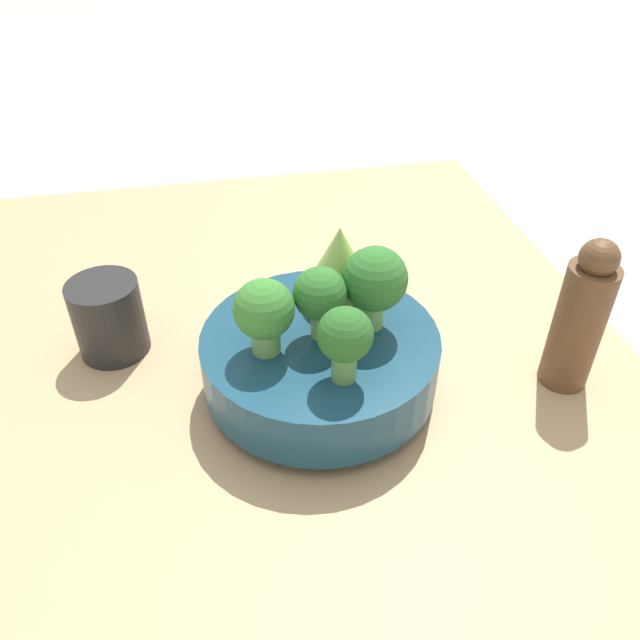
% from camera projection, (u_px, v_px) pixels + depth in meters
% --- Properties ---
extents(ground_plane, '(6.00, 6.00, 0.00)m').
position_uv_depth(ground_plane, '(286.00, 399.00, 0.70)').
color(ground_plane, '#ADA89E').
extents(table, '(1.04, 0.80, 0.03)m').
position_uv_depth(table, '(286.00, 388.00, 0.69)').
color(table, tan).
rests_on(table, ground_plane).
extents(bowl, '(0.24, 0.24, 0.07)m').
position_uv_depth(bowl, '(320.00, 359.00, 0.64)').
color(bowl, navy).
rests_on(bowl, table).
extents(romanesco_piece_far, '(0.07, 0.07, 0.09)m').
position_uv_depth(romanesco_piece_far, '(339.00, 260.00, 0.63)').
color(romanesco_piece_far, '#7AB256').
rests_on(romanesco_piece_far, bowl).
extents(broccoli_floret_back, '(0.06, 0.06, 0.09)m').
position_uv_depth(broccoli_floret_back, '(375.00, 281.00, 0.60)').
color(broccoli_floret_back, '#7AB256').
rests_on(broccoli_floret_back, bowl).
extents(broccoli_floret_front, '(0.06, 0.06, 0.08)m').
position_uv_depth(broccoli_floret_front, '(264.00, 312.00, 0.58)').
color(broccoli_floret_front, '#6BA34C').
rests_on(broccoli_floret_front, bowl).
extents(broccoli_floret_center, '(0.05, 0.05, 0.08)m').
position_uv_depth(broccoli_floret_center, '(320.00, 296.00, 0.60)').
color(broccoli_floret_center, '#7AB256').
rests_on(broccoli_floret_center, bowl).
extents(broccoli_floret_right, '(0.05, 0.05, 0.08)m').
position_uv_depth(broccoli_floret_right, '(345.00, 338.00, 0.55)').
color(broccoli_floret_right, '#609347').
rests_on(broccoli_floret_right, bowl).
extents(cup, '(0.08, 0.08, 0.09)m').
position_uv_depth(cup, '(109.00, 318.00, 0.69)').
color(cup, black).
rests_on(cup, table).
extents(pepper_mill, '(0.05, 0.05, 0.17)m').
position_uv_depth(pepper_mill, '(580.00, 319.00, 0.63)').
color(pepper_mill, brown).
rests_on(pepper_mill, table).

